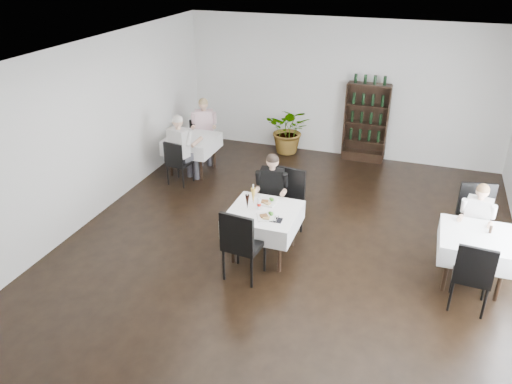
% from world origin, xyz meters
% --- Properties ---
extents(room_shell, '(9.00, 9.00, 9.00)m').
position_xyz_m(room_shell, '(0.00, 0.00, 1.50)').
color(room_shell, black).
rests_on(room_shell, ground).
extents(wine_shelf, '(0.90, 0.28, 1.75)m').
position_xyz_m(wine_shelf, '(0.60, 4.31, 0.85)').
color(wine_shelf, black).
rests_on(wine_shelf, ground).
extents(main_table, '(1.03, 1.03, 0.77)m').
position_xyz_m(main_table, '(-0.30, 0.00, 0.62)').
color(main_table, black).
rests_on(main_table, ground).
extents(left_table, '(0.98, 0.98, 0.77)m').
position_xyz_m(left_table, '(-2.70, 2.50, 0.62)').
color(left_table, black).
rests_on(left_table, ground).
extents(right_table, '(0.98, 0.98, 0.77)m').
position_xyz_m(right_table, '(2.70, 0.30, 0.62)').
color(right_table, black).
rests_on(right_table, ground).
extents(potted_tree, '(1.03, 0.90, 1.10)m').
position_xyz_m(potted_tree, '(-1.08, 4.20, 0.55)').
color(potted_tree, '#286121').
rests_on(potted_tree, ground).
extents(main_chair_far, '(0.58, 0.58, 1.13)m').
position_xyz_m(main_chair_far, '(-0.15, 0.73, 0.64)').
color(main_chair_far, black).
rests_on(main_chair_far, ground).
extents(main_chair_near, '(0.56, 0.56, 1.11)m').
position_xyz_m(main_chair_near, '(-0.39, -0.71, 0.63)').
color(main_chair_near, black).
rests_on(main_chair_near, ground).
extents(left_chair_far, '(0.54, 0.54, 0.90)m').
position_xyz_m(left_chair_far, '(-2.82, 3.10, 0.52)').
color(left_chair_far, black).
rests_on(left_chair_far, ground).
extents(left_chair_near, '(0.47, 0.47, 0.92)m').
position_xyz_m(left_chair_near, '(-2.70, 1.81, 0.53)').
color(left_chair_near, black).
rests_on(left_chair_near, ground).
extents(right_chair_far, '(0.61, 0.62, 1.15)m').
position_xyz_m(right_chair_far, '(2.73, 1.09, 0.65)').
color(right_chair_far, black).
rests_on(right_chair_far, ground).
extents(right_chair_near, '(0.50, 0.51, 1.03)m').
position_xyz_m(right_chair_near, '(2.64, -0.37, 0.59)').
color(right_chair_near, black).
rests_on(right_chair_near, ground).
extents(diner_main, '(0.55, 0.57, 1.38)m').
position_xyz_m(diner_main, '(-0.40, 0.69, 0.80)').
color(diner_main, '#3B3B42').
rests_on(diner_main, ground).
extents(diner_left_far, '(0.62, 0.66, 1.41)m').
position_xyz_m(diner_left_far, '(-2.69, 3.10, 0.82)').
color(diner_left_far, '#3B3B42').
rests_on(diner_left_far, ground).
extents(diner_left_near, '(0.60, 0.64, 1.45)m').
position_xyz_m(diner_left_near, '(-2.63, 1.92, 0.84)').
color(diner_left_near, '#3B3B42').
rests_on(diner_left_near, ground).
extents(diner_right_far, '(0.52, 0.54, 1.28)m').
position_xyz_m(diner_right_far, '(2.71, 0.86, 0.74)').
color(diner_right_far, '#3B3B42').
rests_on(diner_right_far, ground).
extents(plate_far, '(0.27, 0.27, 0.08)m').
position_xyz_m(plate_far, '(-0.32, 0.25, 0.79)').
color(plate_far, white).
rests_on(plate_far, main_table).
extents(plate_near, '(0.35, 0.35, 0.08)m').
position_xyz_m(plate_near, '(-0.19, -0.18, 0.79)').
color(plate_near, white).
rests_on(plate_near, main_table).
extents(pilsner_dark, '(0.07, 0.07, 0.29)m').
position_xyz_m(pilsner_dark, '(-0.55, -0.02, 0.89)').
color(pilsner_dark, black).
rests_on(pilsner_dark, main_table).
extents(pilsner_lager, '(0.08, 0.08, 0.33)m').
position_xyz_m(pilsner_lager, '(-0.52, 0.15, 0.91)').
color(pilsner_lager, '#BA8F2F').
rests_on(pilsner_lager, main_table).
extents(coke_bottle, '(0.06, 0.06, 0.23)m').
position_xyz_m(coke_bottle, '(-0.38, 0.02, 0.86)').
color(coke_bottle, silver).
rests_on(coke_bottle, main_table).
extents(napkin_cutlery, '(0.19, 0.21, 0.02)m').
position_xyz_m(napkin_cutlery, '(-0.05, -0.22, 0.78)').
color(napkin_cutlery, black).
rests_on(napkin_cutlery, main_table).
extents(pepper_mill, '(0.05, 0.05, 0.10)m').
position_xyz_m(pepper_mill, '(2.86, 0.42, 0.82)').
color(pepper_mill, black).
rests_on(pepper_mill, right_table).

